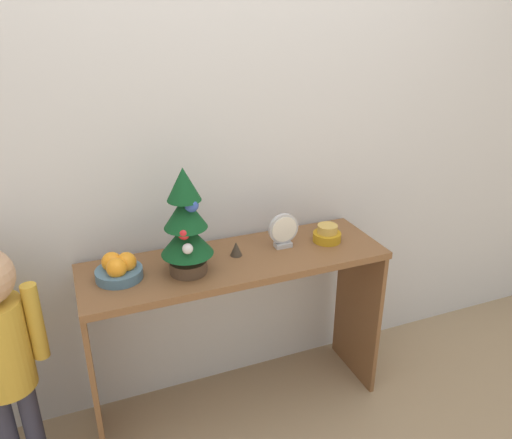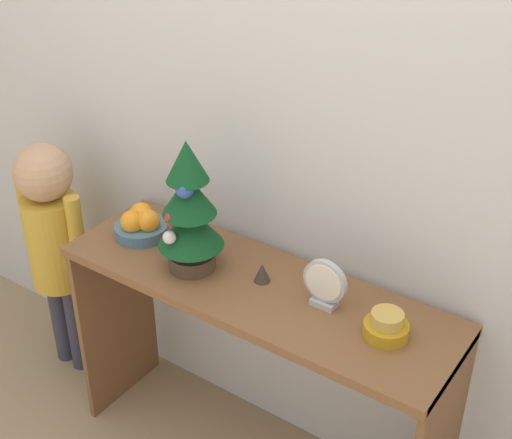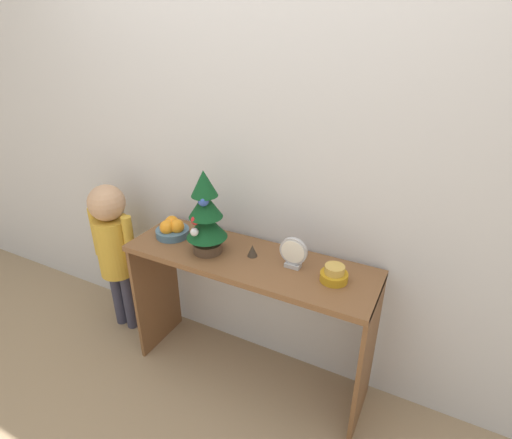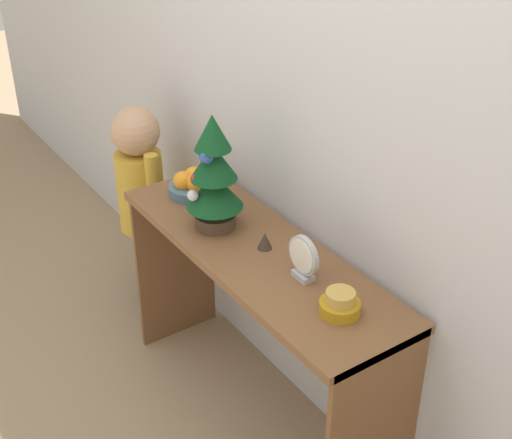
{
  "view_description": "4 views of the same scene",
  "coord_description": "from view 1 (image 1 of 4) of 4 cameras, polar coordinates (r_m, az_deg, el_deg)",
  "views": [
    {
      "loc": [
        -0.6,
        -1.51,
        1.72
      ],
      "look_at": [
        0.08,
        0.17,
        0.93
      ],
      "focal_mm": 35.0,
      "sensor_mm": 36.0,
      "label": 1
    },
    {
      "loc": [
        0.99,
        -1.22,
        2.0
      ],
      "look_at": [
        0.02,
        0.18,
        1.0
      ],
      "focal_mm": 50.0,
      "sensor_mm": 36.0,
      "label": 2
    },
    {
      "loc": [
        0.79,
        -1.25,
        1.77
      ],
      "look_at": [
        0.05,
        0.17,
        0.99
      ],
      "focal_mm": 28.0,
      "sensor_mm": 36.0,
      "label": 3
    },
    {
      "loc": [
        1.67,
        -0.94,
        2.05
      ],
      "look_at": [
        0.01,
        0.18,
        0.88
      ],
      "focal_mm": 50.0,
      "sensor_mm": 36.0,
      "label": 4
    }
  ],
  "objects": [
    {
      "name": "desk_clock",
      "position": [
        2.1,
        3.16,
        -1.32
      ],
      "size": [
        0.13,
        0.04,
        0.15
      ],
      "color": "#B2B2B7",
      "rests_on": "console_table"
    },
    {
      "name": "ground_plane",
      "position": [
        2.36,
        -0.24,
        -23.13
      ],
      "size": [
        12.0,
        12.0,
        0.0
      ],
      "primitive_type": "plane",
      "color": "#997F60"
    },
    {
      "name": "figurine",
      "position": [
        2.05,
        -2.29,
        -3.35
      ],
      "size": [
        0.05,
        0.05,
        0.06
      ],
      "color": "#382D23",
      "rests_on": "console_table"
    },
    {
      "name": "fruit_bowl",
      "position": [
        1.95,
        -15.42,
        -5.43
      ],
      "size": [
        0.18,
        0.18,
        0.1
      ],
      "color": "#476B84",
      "rests_on": "console_table"
    },
    {
      "name": "console_table",
      "position": [
        2.13,
        -2.24,
        -8.51
      ],
      "size": [
        1.25,
        0.39,
        0.76
      ],
      "color": "brown",
      "rests_on": "ground_plane"
    },
    {
      "name": "back_wall",
      "position": [
        2.09,
        -4.81,
        10.49
      ],
      "size": [
        7.0,
        0.05,
        2.5
      ],
      "primitive_type": "cube",
      "color": "silver",
      "rests_on": "ground_plane"
    },
    {
      "name": "singing_bowl",
      "position": [
        2.19,
        8.12,
        -1.69
      ],
      "size": [
        0.12,
        0.12,
        0.08
      ],
      "color": "#B78419",
      "rests_on": "console_table"
    },
    {
      "name": "mini_tree",
      "position": [
        1.87,
        -8.02,
        -0.53
      ],
      "size": [
        0.2,
        0.2,
        0.42
      ],
      "color": "#4C3828",
      "rests_on": "console_table"
    }
  ]
}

